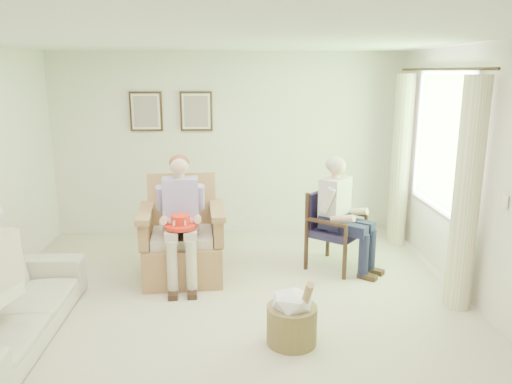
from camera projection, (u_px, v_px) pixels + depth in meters
floor at (228, 320)px, 4.80m from camera, size 5.50×5.50×0.00m
back_wall at (229, 145)px, 7.16m from camera, size 5.00×0.04×2.60m
front_wall at (217, 360)px, 1.83m from camera, size 5.00×0.04×2.60m
right_wall at (497, 186)px, 4.61m from camera, size 0.04×5.50×2.60m
ceiling at (224, 38)px, 4.19m from camera, size 5.00×5.50×0.02m
window at (443, 138)px, 5.70m from camera, size 0.13×2.50×1.63m
curtain_left at (467, 196)px, 4.85m from camera, size 0.34×0.34×2.30m
curtain_right at (401, 161)px, 6.75m from camera, size 0.34×0.34×2.30m
framed_print_left at (146, 112)px, 6.96m from camera, size 0.45×0.05×0.55m
framed_print_right at (196, 111)px, 6.99m from camera, size 0.45×0.05×0.55m
wicker_armchair at (183, 246)px, 5.74m from camera, size 0.91×0.90×1.16m
wood_armchair at (335, 226)px, 6.06m from camera, size 0.60×0.56×0.92m
sofa at (4, 309)px, 4.35m from camera, size 2.10×0.82×0.61m
person_wicker at (180, 210)px, 5.49m from camera, size 0.40×0.63×1.41m
person_dark at (339, 207)px, 5.84m from camera, size 0.40×0.63×1.34m
red_hat at (181, 223)px, 5.31m from camera, size 0.34×0.34×0.14m
hatbox at (292, 316)px, 4.34m from camera, size 0.51×0.51×0.65m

